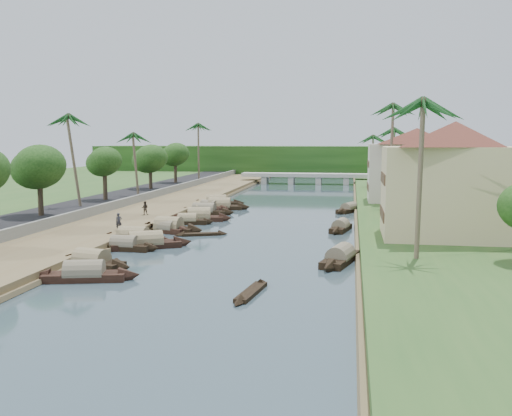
% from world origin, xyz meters
% --- Properties ---
extents(ground, '(220.00, 220.00, 0.00)m').
position_xyz_m(ground, '(0.00, 0.00, 0.00)').
color(ground, '#364851').
rests_on(ground, ground).
extents(left_bank, '(10.00, 180.00, 0.80)m').
position_xyz_m(left_bank, '(-16.00, 20.00, 0.40)').
color(left_bank, brown).
rests_on(left_bank, ground).
extents(right_bank, '(16.00, 180.00, 1.20)m').
position_xyz_m(right_bank, '(19.00, 20.00, 0.60)').
color(right_bank, '#2C5321').
rests_on(right_bank, ground).
extents(road, '(8.00, 180.00, 1.40)m').
position_xyz_m(road, '(-24.50, 20.00, 0.70)').
color(road, black).
rests_on(road, ground).
extents(retaining_wall, '(0.40, 180.00, 1.10)m').
position_xyz_m(retaining_wall, '(-20.20, 20.00, 1.35)').
color(retaining_wall, slate).
rests_on(retaining_wall, left_bank).
extents(treeline, '(120.00, 14.00, 8.00)m').
position_xyz_m(treeline, '(0.00, 100.00, 4.00)').
color(treeline, '#15370F').
rests_on(treeline, ground).
extents(bridge, '(28.00, 4.00, 2.40)m').
position_xyz_m(bridge, '(0.00, 72.00, 1.72)').
color(bridge, '#9E9D94').
rests_on(bridge, ground).
extents(building_near, '(14.85, 14.85, 10.20)m').
position_xyz_m(building_near, '(18.99, -2.00, 6.38)').
color(building_near, '#CDBA89').
rests_on(building_near, right_bank).
extents(building_mid, '(14.11, 14.11, 9.70)m').
position_xyz_m(building_mid, '(19.99, 14.00, 6.13)').
color(building_mid, '#C9A38E').
rests_on(building_mid, right_bank).
extents(building_far, '(15.59, 15.59, 10.20)m').
position_xyz_m(building_far, '(18.99, 28.00, 6.38)').
color(building_far, beige).
rests_on(building_far, right_bank).
extents(building_distant, '(12.62, 12.62, 9.20)m').
position_xyz_m(building_distant, '(19.99, 48.00, 5.88)').
color(building_distant, '#CDBA89').
rests_on(building_distant, right_bank).
extents(sampan_0, '(8.05, 3.48, 2.10)m').
position_xyz_m(sampan_0, '(-8.14, -17.43, 0.41)').
color(sampan_0, black).
rests_on(sampan_0, ground).
extents(sampan_1, '(7.45, 3.21, 2.17)m').
position_xyz_m(sampan_1, '(-9.43, -13.62, 0.42)').
color(sampan_1, black).
rests_on(sampan_1, ground).
extents(sampan_2, '(8.54, 5.80, 2.30)m').
position_xyz_m(sampan_2, '(-8.20, -5.20, 0.42)').
color(sampan_2, black).
rests_on(sampan_2, ground).
extents(sampan_3, '(6.80, 1.79, 1.87)m').
position_xyz_m(sampan_3, '(-9.69, -6.52, 0.41)').
color(sampan_3, black).
rests_on(sampan_3, ground).
extents(sampan_4, '(8.10, 2.20, 2.28)m').
position_xyz_m(sampan_4, '(-10.36, -2.79, 0.42)').
color(sampan_4, black).
rests_on(sampan_4, ground).
extents(sampan_5, '(8.06, 2.75, 2.49)m').
position_xyz_m(sampan_5, '(-8.96, 3.75, 0.42)').
color(sampan_5, black).
rests_on(sampan_5, ground).
extents(sampan_6, '(6.54, 3.16, 1.95)m').
position_xyz_m(sampan_6, '(-9.16, 3.37, 0.41)').
color(sampan_6, black).
rests_on(sampan_6, ground).
extents(sampan_7, '(6.55, 2.22, 1.78)m').
position_xyz_m(sampan_7, '(-8.61, 9.57, 0.40)').
color(sampan_7, black).
rests_on(sampan_7, ground).
extents(sampan_8, '(8.33, 3.85, 2.47)m').
position_xyz_m(sampan_8, '(-7.97, 12.36, 0.42)').
color(sampan_8, black).
rests_on(sampan_8, ground).
extents(sampan_9, '(8.64, 2.12, 2.17)m').
position_xyz_m(sampan_9, '(-9.00, 18.65, 0.41)').
color(sampan_9, black).
rests_on(sampan_9, ground).
extents(sampan_10, '(6.83, 3.63, 1.91)m').
position_xyz_m(sampan_10, '(-8.97, 18.79, 0.41)').
color(sampan_10, black).
rests_on(sampan_10, ground).
extents(sampan_11, '(9.06, 3.13, 2.51)m').
position_xyz_m(sampan_11, '(-8.15, 24.07, 0.42)').
color(sampan_11, black).
rests_on(sampan_11, ground).
extents(sampan_12, '(7.20, 4.76, 1.83)m').
position_xyz_m(sampan_12, '(-9.54, 23.78, 0.40)').
color(sampan_12, black).
rests_on(sampan_12, ground).
extents(sampan_13, '(8.98, 3.84, 2.38)m').
position_xyz_m(sampan_13, '(-9.76, 28.62, 0.42)').
color(sampan_13, black).
rests_on(sampan_13, ground).
extents(sampan_14, '(3.64, 8.73, 2.10)m').
position_xyz_m(sampan_14, '(9.43, -8.58, 0.41)').
color(sampan_14, black).
rests_on(sampan_14, ground).
extents(sampan_15, '(2.70, 6.84, 1.85)m').
position_xyz_m(sampan_15, '(9.13, 7.55, 0.40)').
color(sampan_15, black).
rests_on(sampan_15, ground).
extents(sampan_16, '(4.32, 7.10, 1.82)m').
position_xyz_m(sampan_16, '(9.92, 23.97, 0.40)').
color(sampan_16, black).
rests_on(sampan_16, ground).
extents(canoe_0, '(1.67, 6.41, 0.84)m').
position_xyz_m(canoe_0, '(4.00, -18.97, 0.10)').
color(canoe_0, black).
rests_on(canoe_0, ground).
extents(canoe_1, '(5.46, 2.83, 0.89)m').
position_xyz_m(canoe_1, '(-4.96, 2.20, 0.10)').
color(canoe_1, black).
rests_on(canoe_1, ground).
extents(canoe_2, '(5.58, 1.95, 0.80)m').
position_xyz_m(canoe_2, '(-10.48, 24.59, 0.10)').
color(canoe_2, black).
rests_on(canoe_2, ground).
extents(palm_0, '(3.20, 3.20, 12.88)m').
position_xyz_m(palm_0, '(15.00, -11.69, 12.24)').
color(palm_0, brown).
rests_on(palm_0, ground).
extents(palm_1, '(3.20, 3.20, 9.53)m').
position_xyz_m(palm_1, '(16.00, 7.93, 9.01)').
color(palm_1, brown).
rests_on(palm_1, ground).
extents(palm_2, '(3.20, 3.20, 14.52)m').
position_xyz_m(palm_2, '(15.00, 21.24, 13.81)').
color(palm_2, brown).
rests_on(palm_2, ground).
extents(palm_3, '(3.20, 3.20, 11.77)m').
position_xyz_m(palm_3, '(16.00, 37.64, 11.18)').
color(palm_3, brown).
rests_on(palm_3, ground).
extents(palm_5, '(3.20, 3.20, 12.90)m').
position_xyz_m(palm_5, '(-24.00, 13.14, 12.48)').
color(palm_5, brown).
rests_on(palm_5, ground).
extents(palm_6, '(3.20, 3.20, 10.77)m').
position_xyz_m(palm_6, '(-22.00, 28.29, 10.41)').
color(palm_6, brown).
rests_on(palm_6, ground).
extents(palm_7, '(3.20, 3.20, 10.75)m').
position_xyz_m(palm_7, '(14.00, 53.38, 10.19)').
color(palm_7, brown).
rests_on(palm_7, ground).
extents(palm_8, '(3.20, 3.20, 12.99)m').
position_xyz_m(palm_8, '(-20.50, 58.24, 12.55)').
color(palm_8, brown).
rests_on(palm_8, ground).
extents(tree_2, '(5.52, 5.52, 7.64)m').
position_xyz_m(tree_2, '(-24.00, 4.34, 6.70)').
color(tree_2, '#403425').
rests_on(tree_2, ground).
extents(tree_3, '(4.52, 4.52, 7.18)m').
position_xyz_m(tree_3, '(-24.00, 21.27, 6.62)').
color(tree_3, '#403425').
rests_on(tree_3, ground).
extents(tree_4, '(5.43, 5.43, 7.33)m').
position_xyz_m(tree_4, '(-24.00, 39.65, 6.43)').
color(tree_4, '#403425').
rests_on(tree_4, ground).
extents(tree_5, '(5.04, 5.04, 7.55)m').
position_xyz_m(tree_5, '(-24.00, 53.73, 6.79)').
color(tree_5, '#403425').
rests_on(tree_5, ground).
extents(tree_6, '(4.48, 4.48, 6.74)m').
position_xyz_m(tree_6, '(24.00, 30.06, 6.01)').
color(tree_6, '#403425').
rests_on(tree_6, ground).
extents(person_near, '(0.76, 0.72, 1.74)m').
position_xyz_m(person_near, '(-12.68, -0.68, 1.67)').
color(person_near, '#27272F').
rests_on(person_near, left_bank).
extents(person_far, '(0.93, 0.81, 1.65)m').
position_xyz_m(person_far, '(-14.31, 10.93, 1.63)').
color(person_far, '#2F2821').
rests_on(person_far, left_bank).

